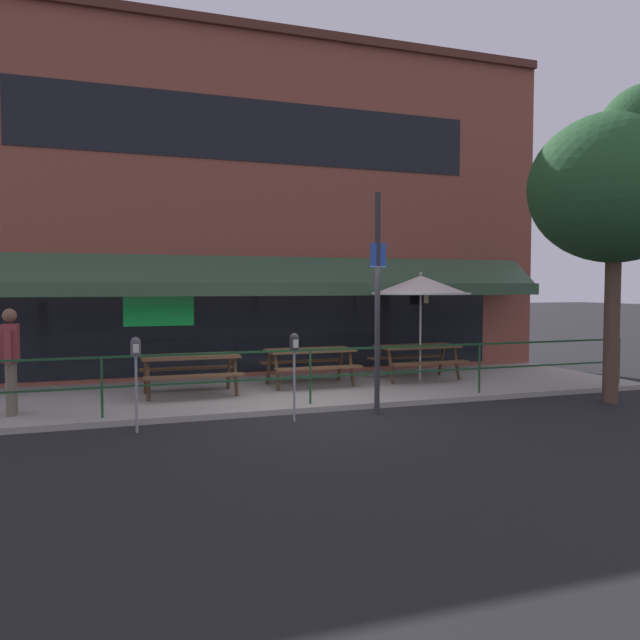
# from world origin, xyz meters

# --- Properties ---
(ground_plane) EXTENTS (120.00, 120.00, 0.00)m
(ground_plane) POSITION_xyz_m (0.00, 0.00, 0.00)
(ground_plane) COLOR black
(patio_deck) EXTENTS (15.00, 4.00, 0.10)m
(patio_deck) POSITION_xyz_m (0.00, 2.00, 0.05)
(patio_deck) COLOR #9E998E
(patio_deck) RESTS_ON ground
(restaurant_building) EXTENTS (15.00, 1.60, 8.10)m
(restaurant_building) POSITION_xyz_m (0.00, 4.23, 4.02)
(restaurant_building) COLOR brown
(restaurant_building) RESTS_ON ground
(patio_railing) EXTENTS (13.84, 0.04, 0.97)m
(patio_railing) POSITION_xyz_m (0.00, 0.30, 0.80)
(patio_railing) COLOR #194723
(patio_railing) RESTS_ON patio_deck
(picnic_table_left) EXTENTS (1.80, 1.42, 0.76)m
(picnic_table_left) POSITION_xyz_m (-1.86, 1.90, 0.71)
(picnic_table_left) COLOR brown
(picnic_table_left) RESTS_ON patio_deck
(picnic_table_centre) EXTENTS (1.80, 1.42, 0.76)m
(picnic_table_centre) POSITION_xyz_m (0.64, 2.24, 0.71)
(picnic_table_centre) COLOR brown
(picnic_table_centre) RESTS_ON patio_deck
(picnic_table_right) EXTENTS (1.80, 1.42, 0.76)m
(picnic_table_right) POSITION_xyz_m (3.14, 2.23, 0.71)
(picnic_table_right) COLOR brown
(picnic_table_right) RESTS_ON patio_deck
(patio_umbrella_right) EXTENTS (2.14, 2.14, 2.38)m
(patio_umbrella_right) POSITION_xyz_m (3.14, 2.10, 2.18)
(patio_umbrella_right) COLOR #B7B2A8
(patio_umbrella_right) RESTS_ON patio_deck
(pedestrian_walking) EXTENTS (0.24, 0.62, 1.71)m
(pedestrian_walking) POSITION_xyz_m (-4.82, 0.99, 1.06)
(pedestrian_walking) COLOR #665B4C
(pedestrian_walking) RESTS_ON patio_deck
(parking_meter_near) EXTENTS (0.15, 0.16, 1.42)m
(parking_meter_near) POSITION_xyz_m (-2.97, -0.50, 1.15)
(parking_meter_near) COLOR gray
(parking_meter_near) RESTS_ON ground
(parking_meter_far) EXTENTS (0.15, 0.16, 1.42)m
(parking_meter_far) POSITION_xyz_m (-0.56, -0.56, 1.15)
(parking_meter_far) COLOR gray
(parking_meter_far) RESTS_ON ground
(street_sign_pole) EXTENTS (0.28, 0.09, 3.73)m
(street_sign_pole) POSITION_xyz_m (0.94, -0.45, 1.92)
(street_sign_pole) COLOR #2D2D33
(street_sign_pole) RESTS_ON ground
(street_tree_curbside) EXTENTS (3.22, 2.90, 5.82)m
(street_tree_curbside) POSITION_xyz_m (5.59, -0.96, 4.13)
(street_tree_curbside) COLOR brown
(street_tree_curbside) RESTS_ON ground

